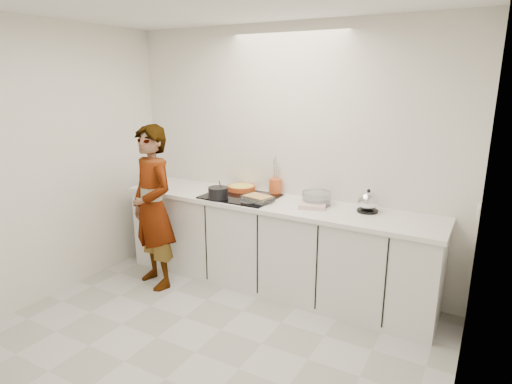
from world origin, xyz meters
The scene contains 15 objects.
floor centered at (0.00, 0.00, 0.00)m, with size 3.60×3.20×0.00m, color #BABAB8.
wall_back centered at (0.00, 1.60, 1.30)m, with size 3.60×0.00×2.60m, color silver.
wall_left centered at (-1.80, 0.00, 1.30)m, with size 0.00×3.20×2.60m, color silver.
wall_right centered at (1.80, 0.02, 1.30)m, with size 0.02×3.20×2.60m.
base_cabinets centered at (0.00, 1.28, 0.43)m, with size 3.20×0.58×0.87m, color silver.
countertop centered at (0.00, 1.28, 0.89)m, with size 3.24×0.64×0.04m, color white.
hob centered at (-0.35, 1.26, 0.92)m, with size 0.72×0.54×0.01m, color black.
tart_dish centered at (-0.46, 1.46, 0.95)m, with size 0.32×0.32×0.05m.
saucepan centered at (-0.49, 1.07, 0.98)m, with size 0.24×0.24×0.19m.
baking_dish centered at (-0.10, 1.18, 0.95)m, with size 0.31×0.25×0.05m.
mixing_bowl centered at (0.42, 1.39, 0.97)m, with size 0.35×0.35×0.13m.
tea_towel centered at (0.43, 1.27, 0.93)m, with size 0.25×0.18×0.04m, color white.
kettle centered at (0.91, 1.40, 1.00)m, with size 0.20×0.20×0.21m.
utensil_crock centered at (-0.09, 1.54, 0.99)m, with size 0.13×0.13×0.16m, color #D35723.
cook centered at (-1.06, 0.74, 0.83)m, with size 0.60×0.40×1.65m, color silver.
Camera 1 is at (1.85, -2.30, 2.08)m, focal length 30.00 mm.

